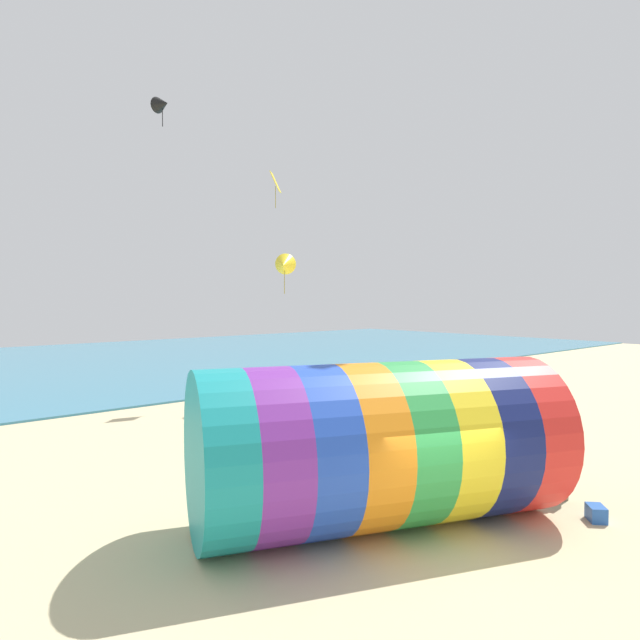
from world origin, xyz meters
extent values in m
plane|color=#CCBA8C|center=(0.00, 0.00, 0.00)|extent=(120.00, 120.00, 0.00)
cylinder|color=teal|center=(-3.30, 3.07, 1.88)|extent=(2.40, 3.87, 3.76)
cylinder|color=purple|center=(-2.34, 2.67, 1.88)|extent=(2.40, 3.87, 3.76)
cylinder|color=blue|center=(-1.38, 2.27, 1.88)|extent=(2.40, 3.87, 3.76)
cylinder|color=orange|center=(-0.41, 1.87, 1.88)|extent=(2.40, 3.87, 3.76)
cylinder|color=green|center=(0.55, 1.47, 1.88)|extent=(2.40, 3.87, 3.76)
cylinder|color=yellow|center=(1.51, 1.07, 1.88)|extent=(2.40, 3.87, 3.76)
cylinder|color=navy|center=(2.47, 0.68, 1.88)|extent=(2.40, 3.87, 3.76)
cylinder|color=red|center=(3.43, 0.28, 1.88)|extent=(2.40, 3.87, 3.76)
cylinder|color=black|center=(3.93, 0.07, 1.88)|extent=(1.38, 3.21, 3.46)
cylinder|color=#726651|center=(4.90, -0.40, 0.41)|extent=(0.24, 0.24, 0.82)
cube|color=#338C4C|center=(4.90, -0.40, 1.13)|extent=(0.36, 0.42, 0.62)
sphere|color=beige|center=(4.90, -0.40, 1.57)|extent=(0.22, 0.22, 0.22)
cone|color=yellow|center=(7.73, 14.99, 6.87)|extent=(1.56, 1.56, 1.16)
cylinder|color=olive|center=(7.73, 14.99, 6.01)|extent=(0.03, 0.03, 1.14)
cone|color=black|center=(1.46, 15.14, 13.27)|extent=(0.81, 0.84, 0.71)
cylinder|color=black|center=(1.46, 15.14, 12.72)|extent=(0.03, 0.03, 0.73)
cube|color=yellow|center=(8.91, 17.25, 11.38)|extent=(0.92, 0.91, 1.06)
cylinder|color=olive|center=(8.91, 17.25, 10.59)|extent=(0.03, 0.03, 1.15)
cylinder|color=silver|center=(6.24, 2.37, 1.26)|extent=(0.05, 0.05, 2.53)
cone|color=orange|center=(6.46, 2.37, 2.35)|extent=(0.45, 0.36, 0.36)
cube|color=#2659B2|center=(4.10, -1.56, 0.18)|extent=(0.63, 0.62, 0.36)
camera|label=1|loc=(-9.48, -7.13, 5.23)|focal=32.00mm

